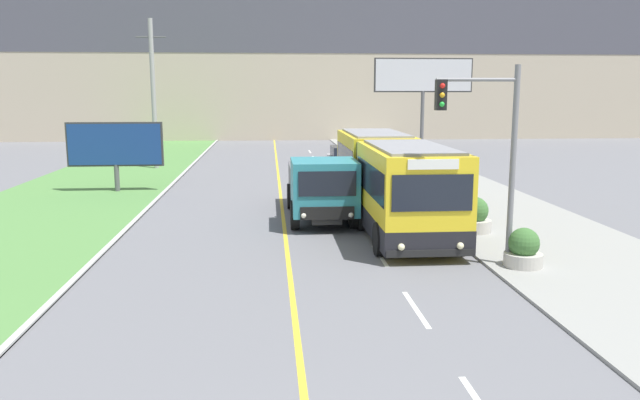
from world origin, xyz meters
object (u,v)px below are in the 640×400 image
city_bus (390,179)px  traffic_light_mast (490,140)px  dump_truck (322,190)px  billboard_large (423,80)px  planter_round_second (474,217)px  car_distant (344,159)px  utility_pole_far (153,94)px  planter_round_near (524,250)px  billboard_small (115,145)px

city_bus → traffic_light_mast: (1.47, -6.38, 1.95)m
dump_truck → billboard_large: size_ratio=1.01×
planter_round_second → billboard_large: bearing=81.4°
car_distant → traffic_light_mast: (1.29, -21.95, 2.86)m
car_distant → billboard_large: bearing=20.7°
car_distant → billboard_large: 7.51m
utility_pole_far → planter_round_near: utility_pole_far is taller
city_bus → traffic_light_mast: traffic_light_mast is taller
billboard_large → billboard_small: (-17.40, -9.63, -3.30)m
billboard_small → traffic_light_mast: bearing=-47.1°
billboard_small → planter_round_second: bearing=-35.6°
dump_truck → billboard_large: billboard_large is taller
city_bus → utility_pole_far: bearing=124.1°
billboard_small → planter_round_near: size_ratio=4.19×
city_bus → planter_round_near: (2.47, -6.63, -1.05)m
planter_round_near → city_bus: bearing=110.5°
car_distant → billboard_large: (5.36, 2.02, 4.86)m
utility_pole_far → traffic_light_mast: 26.91m
car_distant → planter_round_second: size_ratio=3.56×
billboard_small → car_distant: bearing=32.3°
billboard_large → planter_round_second: bearing=-98.6°
planter_round_second → dump_truck: bearing=154.3°
utility_pole_far → billboard_small: utility_pole_far is taller
dump_truck → traffic_light_mast: (4.00, -6.48, 2.32)m
billboard_large → car_distant: bearing=-159.3°
dump_truck → planter_round_second: 5.63m
billboard_large → planter_round_near: bearing=-97.2°
traffic_light_mast → billboard_large: size_ratio=0.80×
traffic_light_mast → planter_round_near: 3.17m
dump_truck → traffic_light_mast: 7.96m
dump_truck → planter_round_second: (5.04, -2.43, -0.62)m
city_bus → planter_round_second: (2.51, -2.33, -0.99)m
city_bus → utility_pole_far: (-11.58, 17.13, 3.05)m
traffic_light_mast → billboard_small: 19.63m
billboard_large → traffic_light_mast: bearing=-99.6°
utility_pole_far → billboard_small: size_ratio=2.02×
planter_round_near → utility_pole_far: bearing=120.6°
utility_pole_far → planter_round_near: size_ratio=8.48×
dump_truck → billboard_small: size_ratio=1.55×
planter_round_second → traffic_light_mast: bearing=-104.5°
utility_pole_far → billboard_large: bearing=1.5°
city_bus → billboard_large: 18.86m
billboard_small → planter_round_near: billboard_small is taller
billboard_large → dump_truck: bearing=-114.8°
dump_truck → planter_round_second: bearing=-25.7°
city_bus → planter_round_near: 7.15m
billboard_small → city_bus: bearing=-33.9°
city_bus → car_distant: bearing=89.3°
car_distant → utility_pole_far: size_ratio=0.47×
traffic_light_mast → city_bus: bearing=103.0°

